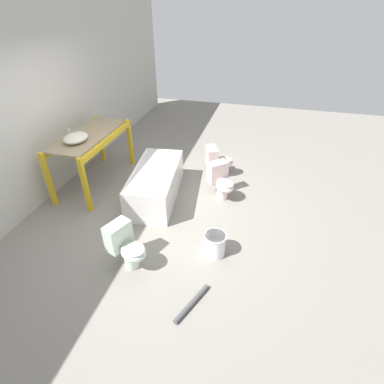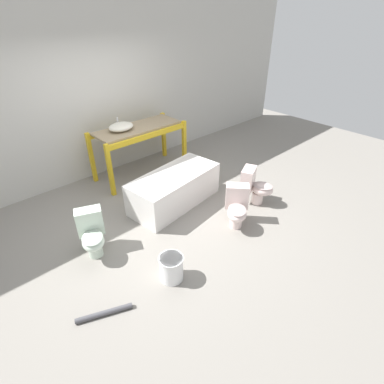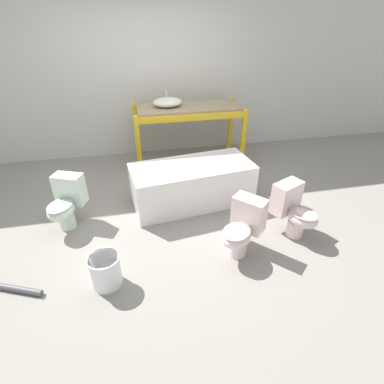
{
  "view_description": "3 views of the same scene",
  "coord_description": "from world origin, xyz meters",
  "px_view_note": "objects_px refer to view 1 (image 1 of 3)",
  "views": [
    {
      "loc": [
        -3.66,
        -1.66,
        3.02
      ],
      "look_at": [
        -0.02,
        -0.7,
        0.5
      ],
      "focal_mm": 28.0,
      "sensor_mm": 36.0,
      "label": 1
    },
    {
      "loc": [
        -2.26,
        -3.27,
        2.87
      ],
      "look_at": [
        0.13,
        -0.67,
        0.66
      ],
      "focal_mm": 28.0,
      "sensor_mm": 36.0,
      "label": 2
    },
    {
      "loc": [
        -0.32,
        -3.34,
        2.27
      ],
      "look_at": [
        0.26,
        -0.57,
        0.54
      ],
      "focal_mm": 28.0,
      "sensor_mm": 36.0,
      "label": 3
    }
  ],
  "objects_px": {
    "toilet_extra": "(126,246)",
    "bucket_white": "(215,244)",
    "sink_basin": "(76,138)",
    "toilet_near": "(221,180)",
    "bathtub_main": "(156,182)",
    "toilet_far": "(218,161)"
  },
  "relations": [
    {
      "from": "toilet_extra",
      "to": "bucket_white",
      "type": "xyz_separation_m",
      "value": [
        0.47,
        -1.06,
        -0.15
      ]
    },
    {
      "from": "sink_basin",
      "to": "toilet_near",
      "type": "distance_m",
      "value": 2.52
    },
    {
      "from": "toilet_near",
      "to": "toilet_extra",
      "type": "bearing_deg",
      "value": -157.58
    },
    {
      "from": "sink_basin",
      "to": "bucket_white",
      "type": "xyz_separation_m",
      "value": [
        -0.97,
        -2.55,
        -0.86
      ]
    },
    {
      "from": "toilet_near",
      "to": "bucket_white",
      "type": "xyz_separation_m",
      "value": [
        -1.41,
        -0.17,
        -0.15
      ]
    },
    {
      "from": "sink_basin",
      "to": "toilet_near",
      "type": "height_order",
      "value": "sink_basin"
    },
    {
      "from": "bathtub_main",
      "to": "toilet_near",
      "type": "bearing_deg",
      "value": -81.45
    },
    {
      "from": "toilet_near",
      "to": "bucket_white",
      "type": "distance_m",
      "value": 1.43
    },
    {
      "from": "bucket_white",
      "to": "sink_basin",
      "type": "bearing_deg",
      "value": 69.12
    },
    {
      "from": "toilet_far",
      "to": "toilet_extra",
      "type": "distance_m",
      "value": 2.66
    },
    {
      "from": "bathtub_main",
      "to": "toilet_near",
      "type": "distance_m",
      "value": 1.12
    },
    {
      "from": "toilet_far",
      "to": "toilet_extra",
      "type": "xyz_separation_m",
      "value": [
        -2.57,
        0.7,
        0.0
      ]
    },
    {
      "from": "toilet_extra",
      "to": "toilet_far",
      "type": "bearing_deg",
      "value": 6.95
    },
    {
      "from": "toilet_far",
      "to": "bucket_white",
      "type": "relative_size",
      "value": 1.83
    },
    {
      "from": "toilet_near",
      "to": "toilet_far",
      "type": "xyz_separation_m",
      "value": [
        0.69,
        0.18,
        0.0
      ]
    },
    {
      "from": "bucket_white",
      "to": "toilet_far",
      "type": "bearing_deg",
      "value": 9.71
    },
    {
      "from": "toilet_near",
      "to": "bucket_white",
      "type": "bearing_deg",
      "value": -125.2
    },
    {
      "from": "sink_basin",
      "to": "toilet_extra",
      "type": "height_order",
      "value": "sink_basin"
    },
    {
      "from": "sink_basin",
      "to": "bucket_white",
      "type": "height_order",
      "value": "sink_basin"
    },
    {
      "from": "sink_basin",
      "to": "toilet_extra",
      "type": "relative_size",
      "value": 0.74
    },
    {
      "from": "toilet_near",
      "to": "toilet_extra",
      "type": "relative_size",
      "value": 1.0
    },
    {
      "from": "toilet_far",
      "to": "toilet_extra",
      "type": "height_order",
      "value": "same"
    }
  ]
}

